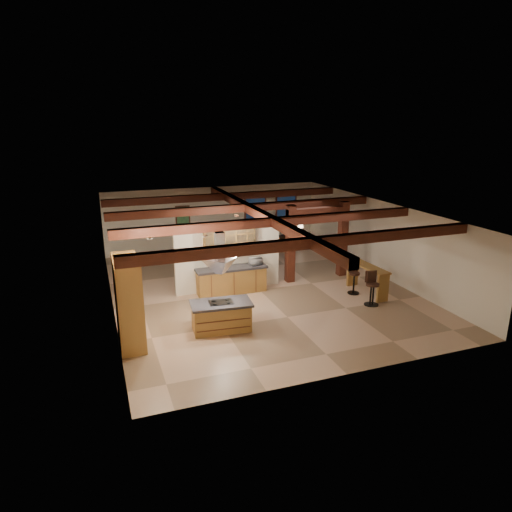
{
  "coord_description": "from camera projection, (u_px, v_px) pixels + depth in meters",
  "views": [
    {
      "loc": [
        -5.34,
        -14.29,
        5.82
      ],
      "look_at": [
        0.05,
        0.5,
        1.13
      ],
      "focal_mm": 32.0,
      "sensor_mm": 36.0,
      "label": 1
    }
  ],
  "objects": [
    {
      "name": "framed_art",
      "position": [
        183.0,
        215.0,
        20.65
      ],
      "size": [
        0.65,
        0.05,
        0.85
      ],
      "color": "#39180E",
      "rests_on": "room_walls"
    },
    {
      "name": "bar_stool_b",
      "position": [
        371.0,
        288.0,
        14.85
      ],
      "size": [
        0.41,
        0.42,
        1.13
      ],
      "color": "black",
      "rests_on": "ground"
    },
    {
      "name": "sofa",
      "position": [
        281.0,
        240.0,
        21.94
      ],
      "size": [
        2.29,
        1.58,
        0.62
      ],
      "primitive_type": "imported",
      "rotation": [
        0.0,
        0.0,
        3.53
      ],
      "color": "black",
      "rests_on": "ground"
    },
    {
      "name": "back_counter",
      "position": [
        232.0,
        280.0,
        15.92
      ],
      "size": [
        2.5,
        0.66,
        0.94
      ],
      "color": "olive",
      "rests_on": "ground"
    },
    {
      "name": "recessed_cans",
      "position": [
        200.0,
        229.0,
        12.89
      ],
      "size": [
        3.16,
        2.46,
        0.03
      ],
      "color": "silver",
      "rests_on": "room_walls"
    },
    {
      "name": "ground",
      "position": [
        259.0,
        290.0,
        16.29
      ],
      "size": [
        12.0,
        12.0,
        0.0
      ],
      "primitive_type": "plane",
      "color": "tan",
      "rests_on": "ground"
    },
    {
      "name": "bar_counter",
      "position": [
        367.0,
        275.0,
        15.82
      ],
      "size": [
        0.58,
        1.95,
        1.01
      ],
      "color": "olive",
      "rests_on": "ground"
    },
    {
      "name": "bar_stool_c",
      "position": [
        354.0,
        277.0,
        15.85
      ],
      "size": [
        0.41,
        0.42,
        1.17
      ],
      "color": "black",
      "rests_on": "ground"
    },
    {
      "name": "upper_display_cabinet",
      "position": [
        229.0,
        240.0,
        15.71
      ],
      "size": [
        1.8,
        0.36,
        0.95
      ],
      "color": "olive",
      "rests_on": "partition_wall"
    },
    {
      "name": "timber_posts",
      "position": [
        317.0,
        233.0,
        17.05
      ],
      "size": [
        2.5,
        0.3,
        2.9
      ],
      "color": "#39180E",
      "rests_on": "ground"
    },
    {
      "name": "room_walls",
      "position": [
        259.0,
        242.0,
        15.78
      ],
      "size": [
        12.0,
        12.0,
        12.0
      ],
      "color": "silver",
      "rests_on": "ground"
    },
    {
      "name": "bar_stool_a",
      "position": [
        373.0,
        288.0,
        14.85
      ],
      "size": [
        0.39,
        0.4,
        1.13
      ],
      "color": "black",
      "rests_on": "ground"
    },
    {
      "name": "pantry_cabinet",
      "position": [
        129.0,
        302.0,
        12.07
      ],
      "size": [
        0.67,
        1.6,
        2.4
      ],
      "color": "olive",
      "rests_on": "ground"
    },
    {
      "name": "dining_table",
      "position": [
        243.0,
        259.0,
        18.83
      ],
      "size": [
        1.81,
        1.05,
        0.63
      ],
      "primitive_type": "imported",
      "rotation": [
        0.0,
        0.0,
        -0.03
      ],
      "color": "#3C1D0F",
      "rests_on": "ground"
    },
    {
      "name": "range_hood",
      "position": [
        220.0,
        271.0,
        12.71
      ],
      "size": [
        1.1,
        1.1,
        1.4
      ],
      "color": "silver",
      "rests_on": "room_walls"
    },
    {
      "name": "ceiling_beams",
      "position": [
        260.0,
        214.0,
        15.5
      ],
      "size": [
        10.0,
        12.0,
        0.28
      ],
      "color": "#39180E",
      "rests_on": "room_walls"
    },
    {
      "name": "back_windows",
      "position": [
        271.0,
        213.0,
        22.12
      ],
      "size": [
        2.7,
        0.07,
        1.7
      ],
      "color": "#39180E",
      "rests_on": "room_walls"
    },
    {
      "name": "partition_wall",
      "position": [
        228.0,
        260.0,
        16.09
      ],
      "size": [
        3.8,
        0.18,
        2.2
      ],
      "primitive_type": "cube",
      "color": "silver",
      "rests_on": "ground"
    },
    {
      "name": "dining_chairs",
      "position": [
        243.0,
        252.0,
        18.75
      ],
      "size": [
        2.3,
        2.3,
        1.22
      ],
      "color": "#39180E",
      "rests_on": "ground"
    },
    {
      "name": "side_table",
      "position": [
        300.0,
        237.0,
        22.5
      ],
      "size": [
        0.58,
        0.58,
        0.62
      ],
      "primitive_type": "cube",
      "rotation": [
        0.0,
        0.0,
        -0.19
      ],
      "color": "#39180E",
      "rests_on": "ground"
    },
    {
      "name": "kitchen_island",
      "position": [
        221.0,
        316.0,
        13.1
      ],
      "size": [
        1.81,
        1.08,
        0.86
      ],
      "color": "olive",
      "rests_on": "ground"
    },
    {
      "name": "table_lamp",
      "position": [
        301.0,
        226.0,
        22.35
      ],
      "size": [
        0.28,
        0.28,
        0.33
      ],
      "color": "black",
      "rests_on": "side_table"
    },
    {
      "name": "microwave",
      "position": [
        256.0,
        261.0,
        16.05
      ],
      "size": [
        0.44,
        0.3,
        0.24
      ],
      "primitive_type": "imported",
      "rotation": [
        0.0,
        0.0,
        3.16
      ],
      "color": "silver",
      "rests_on": "back_counter"
    }
  ]
}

